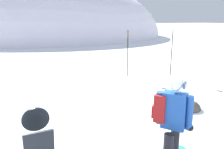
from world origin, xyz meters
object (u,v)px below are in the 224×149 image
piste_marker_far (172,50)px  rock_dark (188,109)px  snowboarder_main (171,123)px  piste_marker_near (128,50)px

piste_marker_far → rock_dark: piste_marker_far is taller
rock_dark → snowboarder_main: bearing=-137.8°
rock_dark → piste_marker_near: bearing=88.0°
snowboarder_main → piste_marker_far: 6.61m
piste_marker_near → rock_dark: size_ratio=2.83×
snowboarder_main → rock_dark: snowboarder_main is taller
snowboarder_main → piste_marker_far: bearing=52.3°
piste_marker_far → rock_dark: size_ratio=2.92×
piste_marker_near → rock_dark: (-0.15, -4.18, -1.20)m
piste_marker_near → piste_marker_far: size_ratio=0.97×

